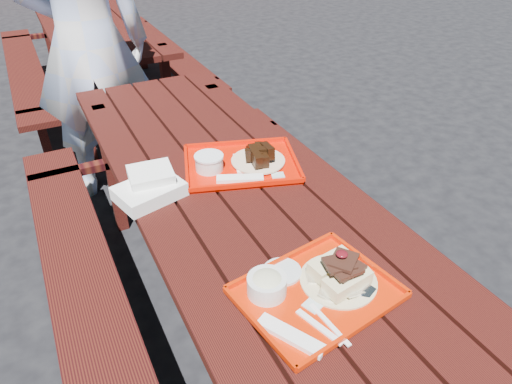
# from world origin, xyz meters

# --- Properties ---
(ground) EXTENTS (60.00, 60.00, 0.00)m
(ground) POSITION_xyz_m (0.00, 0.00, 0.00)
(ground) COLOR black
(ground) RESTS_ON ground
(picnic_table_near) EXTENTS (1.41, 2.40, 0.75)m
(picnic_table_near) POSITION_xyz_m (-0.00, 0.00, 0.56)
(picnic_table_near) COLOR #3C130B
(picnic_table_near) RESTS_ON ground
(picnic_table_far) EXTENTS (1.41, 2.40, 0.75)m
(picnic_table_far) POSITION_xyz_m (-0.00, 2.80, 0.56)
(picnic_table_far) COLOR #3C130B
(picnic_table_far) RESTS_ON ground
(near_tray) EXTENTS (0.43, 0.36, 0.12)m
(near_tray) POSITION_xyz_m (-0.04, -0.55, 0.78)
(near_tray) COLOR red
(near_tray) RESTS_ON picnic_table_near
(far_tray) EXTENTS (0.51, 0.44, 0.07)m
(far_tray) POSITION_xyz_m (0.07, 0.12, 0.77)
(far_tray) COLOR red
(far_tray) RESTS_ON picnic_table_near
(white_cloth) EXTENTS (0.25, 0.21, 0.09)m
(white_cloth) POSITION_xyz_m (-0.29, 0.09, 0.79)
(white_cloth) COLOR white
(white_cloth) RESTS_ON picnic_table_near
(person) EXTENTS (0.75, 0.57, 1.87)m
(person) POSITION_xyz_m (-0.24, 1.41, 0.93)
(person) COLOR #BBCFFF
(person) RESTS_ON ground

